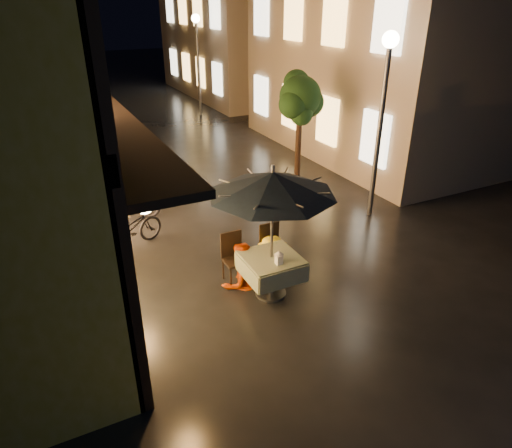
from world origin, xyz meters
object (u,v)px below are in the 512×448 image
cafe_table (271,266)px  bicycle_0 (128,230)px  streetlamp_near (384,95)px  person_yellow (273,238)px  table_lantern (279,257)px  patio_umbrella (273,184)px  person_orange (240,246)px

cafe_table → bicycle_0: bearing=124.3°
streetlamp_near → person_yellow: size_ratio=2.69×
streetlamp_near → bicycle_0: streetlamp_near is taller
streetlamp_near → table_lantern: 4.80m
streetlamp_near → patio_umbrella: streetlamp_near is taller
table_lantern → person_orange: size_ratio=0.15×
cafe_table → table_lantern: (-0.00, -0.27, 0.33)m
table_lantern → person_yellow: bearing=68.3°
cafe_table → bicycle_0: bicycle_0 is taller
table_lantern → person_orange: (-0.35, 0.81, -0.10)m
streetlamp_near → bicycle_0: (-5.70, 0.91, -2.48)m
patio_umbrella → person_yellow: 1.51m
patio_umbrella → streetlamp_near: bearing=26.5°
patio_umbrella → table_lantern: bearing=-90.0°
person_orange → bicycle_0: bearing=-66.6°
streetlamp_near → cafe_table: 4.84m
streetlamp_near → cafe_table: bearing=-153.5°
bicycle_0 → person_orange: bearing=-168.9°
cafe_table → patio_umbrella: patio_umbrella is taller
table_lantern → person_yellow: person_yellow is taller
streetlamp_near → cafe_table: (-3.79, -1.89, -2.33)m
patio_umbrella → bicycle_0: (-1.91, 2.81, -1.70)m
person_orange → person_yellow: person_orange is taller
table_lantern → person_orange: person_orange is taller
streetlamp_near → person_orange: streetlamp_near is taller
person_orange → person_yellow: size_ratio=1.04×
cafe_table → patio_umbrella: bearing=-148.0°
patio_umbrella → person_orange: (-0.35, 0.54, -1.33)m
person_orange → person_yellow: 0.69m
person_yellow → person_orange: bearing=5.2°
patio_umbrella → person_orange: patio_umbrella is taller
table_lantern → bicycle_0: 3.65m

